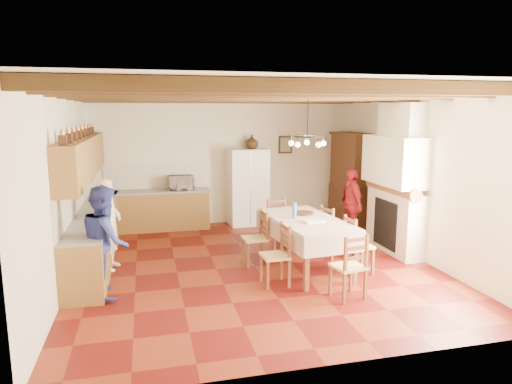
# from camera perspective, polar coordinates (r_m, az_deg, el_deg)

# --- Properties ---
(floor) EXTENTS (6.00, 6.50, 0.02)m
(floor) POSITION_cam_1_polar(r_m,az_deg,el_deg) (8.03, -0.19, -9.29)
(floor) COLOR #520E0B
(floor) RESTS_ON ground
(ceiling) EXTENTS (6.00, 6.50, 0.02)m
(ceiling) POSITION_cam_1_polar(r_m,az_deg,el_deg) (7.58, -0.20, 12.78)
(ceiling) COLOR white
(ceiling) RESTS_ON ground
(wall_back) EXTENTS (6.00, 0.02, 3.00)m
(wall_back) POSITION_cam_1_polar(r_m,az_deg,el_deg) (10.83, -4.24, 3.94)
(wall_back) COLOR #EDE6C4
(wall_back) RESTS_ON ground
(wall_front) EXTENTS (6.00, 0.02, 3.00)m
(wall_front) POSITION_cam_1_polar(r_m,az_deg,el_deg) (4.62, 9.35, -4.50)
(wall_front) COLOR #EDE6C4
(wall_front) RESTS_ON ground
(wall_left) EXTENTS (0.02, 6.50, 3.00)m
(wall_left) POSITION_cam_1_polar(r_m,az_deg,el_deg) (7.56, -22.98, 0.50)
(wall_left) COLOR #EDE6C4
(wall_left) RESTS_ON ground
(wall_right) EXTENTS (0.02, 6.50, 3.00)m
(wall_right) POSITION_cam_1_polar(r_m,az_deg,el_deg) (8.86, 19.11, 2.04)
(wall_right) COLOR #EDE6C4
(wall_right) RESTS_ON ground
(ceiling_beams) EXTENTS (6.00, 6.30, 0.16)m
(ceiling_beams) POSITION_cam_1_polar(r_m,az_deg,el_deg) (7.58, -0.20, 12.03)
(ceiling_beams) COLOR #361F10
(ceiling_beams) RESTS_ON ground
(lower_cabinets_left) EXTENTS (0.60, 4.30, 0.86)m
(lower_cabinets_left) POSITION_cam_1_polar(r_m,az_deg,el_deg) (8.75, -19.42, -5.22)
(lower_cabinets_left) COLOR brown
(lower_cabinets_left) RESTS_ON ground
(lower_cabinets_back) EXTENTS (2.30, 0.60, 0.86)m
(lower_cabinets_back) POSITION_cam_1_polar(r_m,az_deg,el_deg) (10.55, -12.22, -2.31)
(lower_cabinets_back) COLOR brown
(lower_cabinets_back) RESTS_ON ground
(countertop_left) EXTENTS (0.62, 4.30, 0.04)m
(countertop_left) POSITION_cam_1_polar(r_m,az_deg,el_deg) (8.65, -19.59, -2.34)
(countertop_left) COLOR slate
(countertop_left) RESTS_ON lower_cabinets_left
(countertop_back) EXTENTS (2.34, 0.62, 0.04)m
(countertop_back) POSITION_cam_1_polar(r_m,az_deg,el_deg) (10.47, -12.31, 0.09)
(countertop_back) COLOR slate
(countertop_back) RESTS_ON lower_cabinets_back
(backsplash_left) EXTENTS (0.03, 4.30, 0.60)m
(backsplash_left) POSITION_cam_1_polar(r_m,az_deg,el_deg) (8.62, -21.60, -0.33)
(backsplash_left) COLOR beige
(backsplash_left) RESTS_ON ground
(backsplash_back) EXTENTS (2.30, 0.03, 0.60)m
(backsplash_back) POSITION_cam_1_polar(r_m,az_deg,el_deg) (10.70, -12.42, 2.04)
(backsplash_back) COLOR beige
(backsplash_back) RESTS_ON ground
(upper_cabinets) EXTENTS (0.35, 4.20, 0.70)m
(upper_cabinets) POSITION_cam_1_polar(r_m,az_deg,el_deg) (8.52, -20.81, 4.02)
(upper_cabinets) COLOR brown
(upper_cabinets) RESTS_ON ground
(fireplace) EXTENTS (0.56, 1.60, 2.80)m
(fireplace) POSITION_cam_1_polar(r_m,az_deg,el_deg) (8.89, 16.81, 1.54)
(fireplace) COLOR beige
(fireplace) RESTS_ON ground
(wall_picture) EXTENTS (0.34, 0.03, 0.42)m
(wall_picture) POSITION_cam_1_polar(r_m,az_deg,el_deg) (11.13, 3.69, 5.92)
(wall_picture) COLOR #312015
(wall_picture) RESTS_ON ground
(refrigerator) EXTENTS (0.93, 0.78, 1.79)m
(refrigerator) POSITION_cam_1_polar(r_m,az_deg,el_deg) (10.78, -1.10, 0.69)
(refrigerator) COLOR white
(refrigerator) RESTS_ON floor
(hutch) EXTENTS (0.59, 1.23, 2.18)m
(hutch) POSITION_cam_1_polar(r_m,az_deg,el_deg) (10.61, 11.68, 1.39)
(hutch) COLOR #351B11
(hutch) RESTS_ON floor
(dining_table) EXTENTS (1.23, 2.10, 0.88)m
(dining_table) POSITION_cam_1_polar(r_m,az_deg,el_deg) (7.71, 6.25, -3.94)
(dining_table) COLOR silver
(dining_table) RESTS_ON floor
(chandelier) EXTENTS (0.47, 0.47, 0.03)m
(chandelier) POSITION_cam_1_polar(r_m,az_deg,el_deg) (7.50, 6.47, 6.94)
(chandelier) COLOR black
(chandelier) RESTS_ON ground
(chair_left_near) EXTENTS (0.41, 0.43, 0.96)m
(chair_left_near) POSITION_cam_1_polar(r_m,az_deg,el_deg) (7.07, 2.38, -7.83)
(chair_left_near) COLOR brown
(chair_left_near) RESTS_ON floor
(chair_left_far) EXTENTS (0.42, 0.44, 0.96)m
(chair_left_far) POSITION_cam_1_polar(r_m,az_deg,el_deg) (7.99, -0.17, -5.71)
(chair_left_far) COLOR brown
(chair_left_far) RESTS_ON floor
(chair_right_near) EXTENTS (0.42, 0.44, 0.96)m
(chair_right_near) POSITION_cam_1_polar(r_m,az_deg,el_deg) (7.77, 12.72, -6.42)
(chair_right_near) COLOR brown
(chair_right_near) RESTS_ON floor
(chair_right_far) EXTENTS (0.49, 0.50, 0.96)m
(chair_right_far) POSITION_cam_1_polar(r_m,az_deg,el_deg) (8.50, 9.72, -4.88)
(chair_right_far) COLOR brown
(chair_right_far) RESTS_ON floor
(chair_end_near) EXTENTS (0.49, 0.47, 0.96)m
(chair_end_near) POSITION_cam_1_polar(r_m,az_deg,el_deg) (6.73, 11.46, -8.97)
(chair_end_near) COLOR brown
(chair_end_near) RESTS_ON floor
(chair_end_far) EXTENTS (0.46, 0.44, 0.96)m
(chair_end_far) POSITION_cam_1_polar(r_m,az_deg,el_deg) (8.92, 2.96, -4.04)
(chair_end_far) COLOR brown
(chair_end_far) RESTS_ON floor
(person_man) EXTENTS (0.47, 0.63, 1.56)m
(person_man) POSITION_cam_1_polar(r_m,az_deg,el_deg) (8.07, -17.84, -3.85)
(person_man) COLOR white
(person_man) RESTS_ON floor
(person_woman_blue) EXTENTS (0.74, 0.88, 1.62)m
(person_woman_blue) POSITION_cam_1_polar(r_m,az_deg,el_deg) (6.93, -18.31, -5.84)
(person_woman_blue) COLOR navy
(person_woman_blue) RESTS_ON floor
(person_woman_red) EXTENTS (0.38, 0.88, 1.49)m
(person_woman_red) POSITION_cam_1_polar(r_m,az_deg,el_deg) (9.65, 11.80, -1.54)
(person_woman_red) COLOR red
(person_woman_red) RESTS_ON floor
(microwave) EXTENTS (0.56, 0.38, 0.31)m
(microwave) POSITION_cam_1_polar(r_m,az_deg,el_deg) (10.47, -9.31, 1.16)
(microwave) COLOR silver
(microwave) RESTS_ON countertop_back
(fridge_vase) EXTENTS (0.36, 0.36, 0.32)m
(fridge_vase) POSITION_cam_1_polar(r_m,az_deg,el_deg) (10.68, -0.54, 6.30)
(fridge_vase) COLOR #351B11
(fridge_vase) RESTS_ON refrigerator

